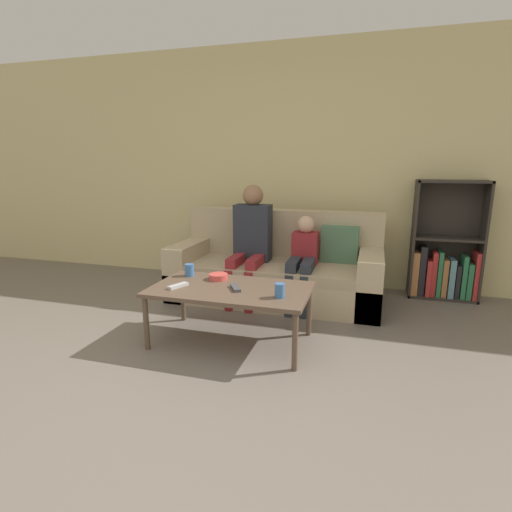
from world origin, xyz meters
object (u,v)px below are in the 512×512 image
(snack_bowl, at_px, (218,277))
(coffee_table, at_px, (231,292))
(tv_remote_0, at_px, (235,288))
(bookshelf, at_px, (444,257))
(cup_far, at_px, (280,290))
(tv_remote_1, at_px, (178,286))
(couch, at_px, (277,271))
(person_adult, at_px, (251,236))
(person_child, at_px, (303,256))
(cup_near, at_px, (189,270))

(snack_bowl, bearing_deg, coffee_table, -46.31)
(tv_remote_0, relative_size, snack_bowl, 1.13)
(bookshelf, height_order, cup_far, bookshelf)
(tv_remote_1, bearing_deg, bookshelf, 62.57)
(tv_remote_0, bearing_deg, couch, 56.18)
(couch, relative_size, tv_remote_0, 12.04)
(person_adult, bearing_deg, tv_remote_1, -101.44)
(person_adult, relative_size, cup_far, 11.34)
(couch, height_order, person_child, couch)
(couch, distance_m, tv_remote_0, 1.15)
(tv_remote_1, bearing_deg, cup_near, 122.67)
(person_child, xyz_separation_m, cup_far, (0.03, -1.09, 0.00))
(person_child, distance_m, tv_remote_1, 1.32)
(bookshelf, height_order, person_adult, bookshelf)
(cup_near, distance_m, tv_remote_1, 0.31)
(cup_near, height_order, cup_far, same)
(couch, distance_m, person_child, 0.37)
(bookshelf, distance_m, tv_remote_0, 2.34)
(person_adult, relative_size, cup_near, 11.41)
(cup_near, bearing_deg, bookshelf, 33.52)
(person_adult, distance_m, tv_remote_0, 1.09)
(person_adult, bearing_deg, person_child, -5.73)
(couch, xyz_separation_m, snack_bowl, (-0.26, -0.93, 0.18))
(coffee_table, distance_m, tv_remote_1, 0.40)
(couch, relative_size, person_child, 2.40)
(couch, distance_m, coffee_table, 1.12)
(cup_near, xyz_separation_m, tv_remote_1, (0.05, -0.31, -0.04))
(bookshelf, bearing_deg, snack_bowl, -142.35)
(bookshelf, bearing_deg, coffee_table, -136.49)
(coffee_table, distance_m, cup_near, 0.49)
(couch, bearing_deg, tv_remote_0, -92.39)
(cup_far, bearing_deg, tv_remote_0, 166.11)
(person_child, xyz_separation_m, tv_remote_0, (-0.33, -1.00, -0.04))
(person_adult, bearing_deg, couch, 18.57)
(coffee_table, distance_m, person_child, 1.04)
(bookshelf, relative_size, coffee_table, 1.00)
(cup_far, xyz_separation_m, snack_bowl, (-0.57, 0.29, -0.03))
(person_child, height_order, cup_near, person_child)
(cup_near, distance_m, cup_far, 0.90)
(tv_remote_0, height_order, tv_remote_1, same)
(couch, bearing_deg, cup_near, -120.34)
(cup_near, relative_size, tv_remote_0, 0.59)
(cup_near, bearing_deg, coffee_table, -25.08)
(bookshelf, bearing_deg, couch, -162.35)
(couch, height_order, tv_remote_0, couch)
(bookshelf, xyz_separation_m, person_adult, (-1.86, -0.60, 0.22))
(coffee_table, bearing_deg, cup_near, 154.92)
(couch, bearing_deg, cup_far, -75.88)
(couch, bearing_deg, person_child, -26.10)
(cup_far, distance_m, tv_remote_1, 0.79)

